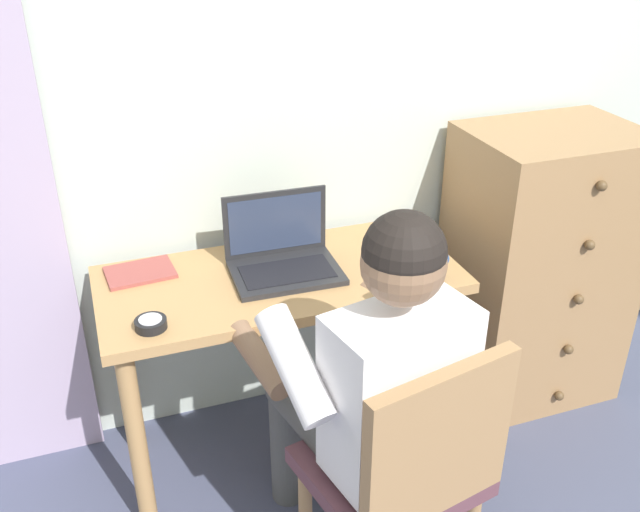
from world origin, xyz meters
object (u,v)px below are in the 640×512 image
object	(u,v)px
desk	(281,307)
chair	(406,470)
dresser	(537,267)
notebook_pad	(140,272)
computer_mouse	(387,257)
desk_clock	(151,324)
person_seated	(370,376)
laptop	(282,255)
coffee_mug	(427,264)

from	to	relation	value
desk	chair	bearing A→B (deg)	-79.58
dresser	notebook_pad	world-z (taller)	dresser
computer_mouse	desk_clock	world-z (taller)	computer_mouse
person_seated	notebook_pad	distance (m)	0.84
chair	notebook_pad	xyz separation A→B (m)	(-0.54, 0.84, 0.24)
dresser	chair	size ratio (longest dim) A/B	1.23
desk_clock	laptop	bearing A→B (deg)	24.20
chair	computer_mouse	xyz separation A→B (m)	(0.23, 0.66, 0.25)
chair	notebook_pad	world-z (taller)	chair
dresser	coffee_mug	world-z (taller)	dresser
person_seated	desk	bearing A→B (deg)	100.41
chair	coffee_mug	distance (m)	0.66
desk_clock	coffee_mug	size ratio (longest dim) A/B	0.75
desk	notebook_pad	world-z (taller)	notebook_pad
desk	notebook_pad	distance (m)	0.46
dresser	desk	bearing A→B (deg)	-177.74
dresser	person_seated	size ratio (longest dim) A/B	0.90
dresser	desk_clock	bearing A→B (deg)	-171.80
desk	person_seated	size ratio (longest dim) A/B	0.96
dresser	chair	xyz separation A→B (m)	(-0.90, -0.73, -0.05)
desk_clock	computer_mouse	bearing A→B (deg)	9.80
desk	person_seated	world-z (taller)	person_seated
desk	person_seated	xyz separation A→B (m)	(0.09, -0.51, 0.07)
chair	laptop	bearing A→B (deg)	98.44
dresser	desk_clock	world-z (taller)	dresser
dresser	laptop	distance (m)	1.03
dresser	chair	distance (m)	1.16
chair	laptop	world-z (taller)	laptop
dresser	person_seated	bearing A→B (deg)	-149.34
desk	laptop	size ratio (longest dim) A/B	3.29
laptop	person_seated	bearing A→B (deg)	-82.22
chair	desk_clock	size ratio (longest dim) A/B	9.63
laptop	computer_mouse	bearing A→B (deg)	-10.90
dresser	coffee_mug	distance (m)	0.67
laptop	computer_mouse	xyz separation A→B (m)	(0.34, -0.07, -0.04)
desk_clock	chair	bearing A→B (deg)	-43.26
chair	person_seated	xyz separation A→B (m)	(-0.03, 0.18, 0.18)
person_seated	laptop	xyz separation A→B (m)	(-0.07, 0.54, 0.11)
computer_mouse	person_seated	bearing A→B (deg)	-126.21
dresser	laptop	xyz separation A→B (m)	(-1.00, -0.01, 0.24)
person_seated	coffee_mug	distance (m)	0.49
coffee_mug	chair	bearing A→B (deg)	-120.43
person_seated	notebook_pad	bearing A→B (deg)	127.58
desk	computer_mouse	xyz separation A→B (m)	(0.36, -0.03, 0.14)
desk	chair	xyz separation A→B (m)	(0.13, -0.69, -0.11)
desk	chair	size ratio (longest dim) A/B	1.32
person_seated	laptop	bearing A→B (deg)	97.78
desk	computer_mouse	world-z (taller)	computer_mouse
chair	desk	bearing A→B (deg)	100.42
dresser	notebook_pad	size ratio (longest dim) A/B	5.08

